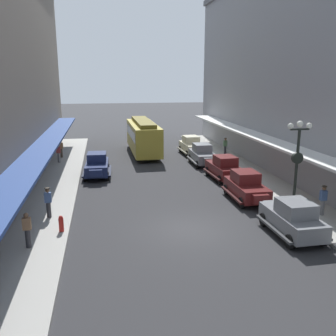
% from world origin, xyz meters
% --- Properties ---
extents(ground_plane, '(200.00, 200.00, 0.00)m').
position_xyz_m(ground_plane, '(0.00, 0.00, 0.00)').
color(ground_plane, '#2D2D30').
extents(sidewalk_left, '(3.00, 60.00, 0.15)m').
position_xyz_m(sidewalk_left, '(-7.50, 0.00, 0.07)').
color(sidewalk_left, '#A8A59E').
rests_on(sidewalk_left, ground).
extents(sidewalk_right, '(3.00, 60.00, 0.15)m').
position_xyz_m(sidewalk_right, '(7.50, 0.00, 0.07)').
color(sidewalk_right, '#A8A59E').
rests_on(sidewalk_right, ground).
extents(parked_car_0, '(2.29, 4.31, 1.84)m').
position_xyz_m(parked_car_0, '(4.71, 18.69, 0.94)').
color(parked_car_0, beige).
rests_on(parked_car_0, ground).
extents(parked_car_1, '(2.31, 4.32, 1.84)m').
position_xyz_m(parked_car_1, '(4.89, 8.97, 0.94)').
color(parked_car_1, '#591919').
rests_on(parked_car_1, ground).
extents(parked_car_2, '(2.14, 4.26, 1.84)m').
position_xyz_m(parked_car_2, '(4.63, 3.90, 0.94)').
color(parked_car_2, '#591919').
rests_on(parked_car_2, ground).
extents(parked_car_3, '(2.15, 4.26, 1.84)m').
position_xyz_m(parked_car_3, '(4.59, 14.05, 0.94)').
color(parked_car_3, slate).
rests_on(parked_car_3, ground).
extents(parked_car_4, '(2.27, 4.31, 1.84)m').
position_xyz_m(parked_car_4, '(-4.67, 11.56, 0.94)').
color(parked_car_4, '#19234C').
rests_on(parked_car_4, ground).
extents(parked_car_5, '(2.19, 4.28, 1.84)m').
position_xyz_m(parked_car_5, '(4.81, -1.60, 0.94)').
color(parked_car_5, slate).
rests_on(parked_car_5, ground).
extents(streetcar, '(2.62, 9.63, 3.46)m').
position_xyz_m(streetcar, '(-0.09, 19.72, 1.90)').
color(streetcar, gold).
rests_on(streetcar, ground).
extents(lamp_post_with_clock, '(1.42, 0.44, 5.16)m').
position_xyz_m(lamp_post_with_clock, '(6.40, 1.19, 2.99)').
color(lamp_post_with_clock, black).
rests_on(lamp_post_with_clock, sidewalk_right).
extents(fire_hydrant, '(0.24, 0.24, 0.82)m').
position_xyz_m(fire_hydrant, '(-6.35, 0.55, 0.56)').
color(fire_hydrant, '#B21E19').
rests_on(fire_hydrant, sidewalk_left).
extents(pedestrian_0, '(0.36, 0.28, 1.67)m').
position_xyz_m(pedestrian_0, '(7.78, 17.21, 1.01)').
color(pedestrian_0, '#2D2D33').
rests_on(pedestrian_0, sidewalk_right).
extents(pedestrian_1, '(0.36, 0.24, 1.64)m').
position_xyz_m(pedestrian_1, '(-7.62, -1.02, 0.99)').
color(pedestrian_1, '#2D2D33').
rests_on(pedestrian_1, sidewalk_left).
extents(pedestrian_2, '(0.36, 0.24, 1.64)m').
position_xyz_m(pedestrian_2, '(-8.09, 18.73, 0.99)').
color(pedestrian_2, '#4C4238').
rests_on(pedestrian_2, sidewalk_left).
extents(pedestrian_3, '(0.36, 0.28, 1.67)m').
position_xyz_m(pedestrian_3, '(-7.20, 2.64, 1.01)').
color(pedestrian_3, '#2D2D33').
rests_on(pedestrian_3, sidewalk_left).
extents(pedestrian_4, '(0.36, 0.28, 1.67)m').
position_xyz_m(pedestrian_4, '(7.67, 0.34, 1.01)').
color(pedestrian_4, slate).
rests_on(pedestrian_4, sidewalk_right).
extents(pedestrian_5, '(0.36, 0.28, 1.67)m').
position_xyz_m(pedestrian_5, '(-8.11, 16.59, 1.01)').
color(pedestrian_5, slate).
rests_on(pedestrian_5, sidewalk_left).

